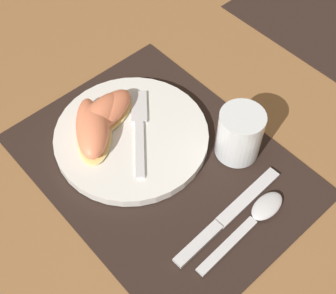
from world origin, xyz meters
The scene contains 11 objects.
ground_plane centered at (0.00, 0.00, 0.00)m, with size 3.00×3.00×0.00m, color olive.
placemat centered at (0.00, 0.00, 0.00)m, with size 0.46×0.34×0.00m.
plate centered at (-0.07, -0.01, 0.01)m, with size 0.25×0.25×0.02m.
juice_glass centered at (0.06, 0.11, 0.04)m, with size 0.07×0.07×0.09m.
knife centered at (0.14, 0.01, 0.01)m, with size 0.03×0.22×0.01m.
spoon centered at (0.17, 0.04, 0.01)m, with size 0.04×0.18×0.01m.
fork centered at (-0.07, 0.01, 0.02)m, with size 0.15×0.13×0.00m.
citrus_wedge_0 centered at (-0.12, -0.01, 0.04)m, with size 0.07×0.12×0.04m.
citrus_wedge_1 centered at (-0.12, -0.03, 0.04)m, with size 0.08×0.12×0.04m.
citrus_wedge_2 centered at (-0.12, -0.06, 0.04)m, with size 0.12×0.10×0.04m.
citrus_wedge_3 centered at (-0.10, -0.05, 0.04)m, with size 0.13×0.12×0.04m.
Camera 1 is at (0.32, -0.27, 0.63)m, focal length 50.00 mm.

